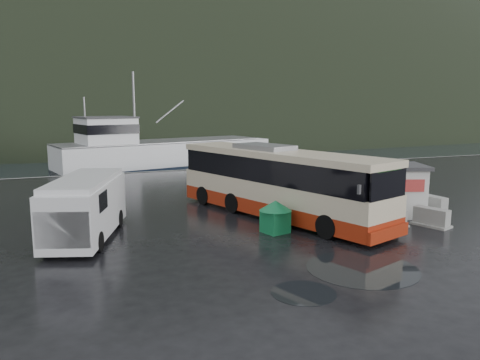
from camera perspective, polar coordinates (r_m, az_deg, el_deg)
name	(u,v)px	position (r m, az deg, el deg)	size (l,w,h in m)	color
ground	(242,228)	(22.02, 0.29, -5.85)	(160.00, 160.00, 0.00)	black
harbor_water	(91,126)	(130.17, -17.67, 6.26)	(300.00, 180.00, 0.02)	black
quay_edge	(158,171)	(40.96, -9.91, 1.04)	(160.00, 0.60, 1.50)	#999993
headland	(94,115)	(270.46, -17.38, 7.58)	(780.00, 540.00, 570.00)	black
coach_bus	(278,216)	(24.31, 4.62, -4.44)	(3.22, 13.00, 3.68)	beige
white_van	(87,238)	(21.41, -18.11, -6.76)	(2.21, 6.43, 2.69)	silver
waste_bin_left	(275,232)	(21.33, 4.30, -6.38)	(1.06, 1.06, 1.47)	#14723F
waste_bin_right	(320,227)	(22.51, 9.69, -5.65)	(1.11, 1.11, 1.55)	#14723F
dome_tent	(338,228)	(22.38, 11.83, -5.80)	(1.89, 2.65, 1.04)	#333A23
ticket_kiosk	(389,215)	(25.78, 17.69, -4.06)	(3.40, 2.58, 2.66)	silver
jersey_barrier_a	(392,224)	(23.82, 18.07, -5.16)	(0.77, 1.54, 0.77)	#999993
jersey_barrier_b	(431,226)	(24.13, 22.24, -5.21)	(0.87, 1.74, 0.87)	#999993
jersey_barrier_c	(431,212)	(27.19, 22.27, -3.64)	(0.89, 1.78, 0.89)	#999993
fishing_trawler	(163,159)	(50.38, -9.43, 2.56)	(25.86, 5.67, 10.34)	silver
puddles	(351,273)	(16.79, 13.41, -10.97)	(5.95, 4.14, 0.01)	black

